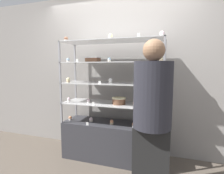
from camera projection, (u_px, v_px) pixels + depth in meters
name	position (u px, v px, depth m)	size (l,w,h in m)	color
ground_plane	(112.00, 158.00, 2.70)	(20.00, 20.00, 0.00)	brown
back_wall	(119.00, 74.00, 2.91)	(8.00, 0.05, 2.60)	gray
display_base	(112.00, 141.00, 2.67)	(1.49, 0.46, 0.57)	#333338
display_riser_lower	(112.00, 104.00, 2.61)	(1.49, 0.46, 0.30)	#99999E
display_riser_middle	(112.00, 84.00, 2.57)	(1.49, 0.46, 0.30)	#99999E
display_riser_upper	(112.00, 63.00, 2.54)	(1.49, 0.46, 0.30)	#99999E
display_riser_top	(112.00, 42.00, 2.50)	(1.49, 0.46, 0.30)	#99999E
layer_cake_centerpiece	(119.00, 101.00, 2.53)	(0.20, 0.20, 0.10)	brown
sheet_cake_frosted	(93.00, 60.00, 2.64)	(0.20, 0.16, 0.07)	brown
cupcake_0	(70.00, 118.00, 2.78)	(0.05, 0.05, 0.07)	white
cupcake_1	(91.00, 120.00, 2.70)	(0.05, 0.05, 0.07)	beige
cupcake_2	(112.00, 122.00, 2.58)	(0.05, 0.05, 0.07)	#CCB28C
cupcake_3	(134.00, 125.00, 2.46)	(0.05, 0.05, 0.07)	white
cupcake_4	(159.00, 127.00, 2.36)	(0.05, 0.05, 0.07)	white
price_tag_0	(87.00, 124.00, 2.53)	(0.04, 0.00, 0.04)	white
cupcake_5	(69.00, 99.00, 2.75)	(0.05, 0.05, 0.06)	white
cupcake_6	(88.00, 101.00, 2.63)	(0.05, 0.05, 0.06)	white
cupcake_7	(135.00, 104.00, 2.43)	(0.05, 0.05, 0.06)	beige
cupcake_8	(159.00, 106.00, 2.29)	(0.05, 0.05, 0.06)	beige
price_tag_1	(93.00, 104.00, 2.47)	(0.04, 0.00, 0.04)	white
cupcake_9	(68.00, 80.00, 2.70)	(0.06, 0.06, 0.07)	#CCB28C
cupcake_10	(110.00, 81.00, 2.53)	(0.06, 0.06, 0.07)	white
cupcake_11	(159.00, 82.00, 2.29)	(0.06, 0.06, 0.07)	#CCB28C
price_tag_2	(100.00, 82.00, 2.40)	(0.04, 0.00, 0.04)	white
cupcake_12	(68.00, 60.00, 2.66)	(0.05, 0.05, 0.07)	white
cupcake_13	(109.00, 60.00, 2.45)	(0.05, 0.05, 0.07)	beige
cupcake_14	(161.00, 59.00, 2.26)	(0.05, 0.05, 0.07)	#CCB28C
price_tag_3	(77.00, 60.00, 2.47)	(0.04, 0.00, 0.04)	white
cupcake_15	(66.00, 39.00, 2.62)	(0.06, 0.06, 0.08)	white
cupcake_16	(111.00, 37.00, 2.39)	(0.06, 0.06, 0.08)	beige
cupcake_17	(162.00, 34.00, 2.20)	(0.06, 0.06, 0.08)	white
price_tag_4	(139.00, 35.00, 2.17)	(0.04, 0.00, 0.04)	white
donut_glazed	(141.00, 38.00, 2.42)	(0.14, 0.14, 0.04)	brown
customer_figure	(152.00, 116.00, 1.81)	(0.39, 0.39, 1.69)	black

